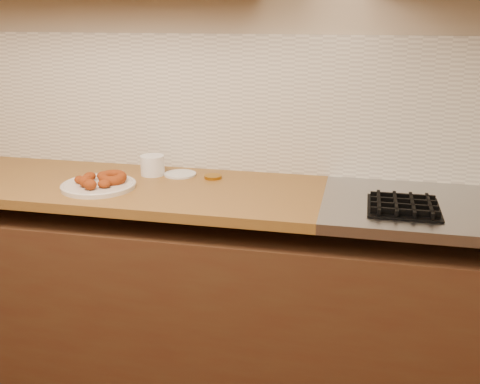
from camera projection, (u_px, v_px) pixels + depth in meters
name	position (u px, v px, depth m)	size (l,w,h in m)	color
wall_back	(218.00, 69.00, 2.45)	(4.00, 0.02, 2.70)	#BBAA8D
base_cabinet	(203.00, 299.00, 2.46)	(3.60, 0.60, 0.77)	#482F1B
butcher_block	(57.00, 183.00, 2.44)	(2.30, 0.62, 0.04)	olive
backsplash	(218.00, 104.00, 2.49)	(3.60, 0.02, 0.60)	silver
donut_plate	(99.00, 186.00, 2.30)	(0.30, 0.30, 0.02)	beige
ring_donut	(112.00, 178.00, 2.31)	(0.12, 0.12, 0.04)	brown
fried_dough_chunks	(92.00, 180.00, 2.28)	(0.18, 0.21, 0.05)	brown
plastic_tub	(152.00, 165.00, 2.48)	(0.10, 0.10, 0.09)	white
tub_lid	(180.00, 174.00, 2.48)	(0.14, 0.14, 0.01)	silver
brass_jar_lid	(213.00, 177.00, 2.43)	(0.08, 0.08, 0.01)	#A87316
wooden_utensil	(104.00, 174.00, 2.47)	(0.17, 0.02, 0.01)	olive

